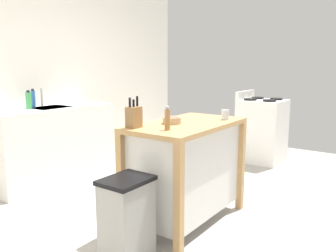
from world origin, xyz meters
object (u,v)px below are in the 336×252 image
(bowl_stoneware_deep, at_px, (172,120))
(bottle_dish_soap, at_px, (29,100))
(kitchen_island, at_px, (186,167))
(sink_faucet, at_px, (42,97))
(bottle_hand_soap, at_px, (33,99))
(stove, at_px, (262,130))
(pepper_grinder, at_px, (167,119))
(drinking_cup, at_px, (225,115))
(knife_block, at_px, (134,117))
(trash_bin, at_px, (127,220))

(bowl_stoneware_deep, bearing_deg, bottle_dish_soap, 93.31)
(kitchen_island, distance_m, bottle_dish_soap, 2.08)
(kitchen_island, relative_size, sink_faucet, 5.19)
(kitchen_island, height_order, sink_faucet, sink_faucet)
(kitchen_island, distance_m, bottle_hand_soap, 2.14)
(kitchen_island, height_order, bottle_hand_soap, bottle_hand_soap)
(sink_faucet, bearing_deg, stove, -39.89)
(pepper_grinder, height_order, stove, pepper_grinder)
(drinking_cup, height_order, bottle_dish_soap, bottle_dish_soap)
(sink_faucet, xyz_separation_m, stove, (2.31, -1.93, -0.55))
(knife_block, bearing_deg, drinking_cup, -27.25)
(trash_bin, relative_size, sink_faucet, 2.86)
(drinking_cup, bearing_deg, stove, 11.02)
(drinking_cup, distance_m, bottle_hand_soap, 2.32)
(knife_block, xyz_separation_m, bottle_dish_soap, (0.23, 1.79, 0.00))
(kitchen_island, bearing_deg, bottle_hand_soap, 93.17)
(pepper_grinder, bearing_deg, knife_block, 105.52)
(knife_block, distance_m, pepper_grinder, 0.29)
(bottle_dish_soap, distance_m, bottle_hand_soap, 0.13)
(sink_faucet, distance_m, bottle_hand_soap, 0.15)
(bottle_dish_soap, bearing_deg, bottle_hand_soap, 34.24)
(bowl_stoneware_deep, distance_m, bottle_hand_soap, 2.00)
(pepper_grinder, xyz_separation_m, stove, (2.72, 0.25, -0.54))
(kitchen_island, distance_m, trash_bin, 0.83)
(sink_faucet, bearing_deg, bowl_stoneware_deep, -93.98)
(stove, bearing_deg, trash_bin, -176.13)
(bottle_dish_soap, relative_size, stove, 0.21)
(drinking_cup, relative_size, trash_bin, 0.15)
(bottle_dish_soap, bearing_deg, knife_block, -97.26)
(bowl_stoneware_deep, xyz_separation_m, bottle_dish_soap, (-0.11, 1.93, 0.06))
(drinking_cup, bearing_deg, bowl_stoneware_deep, 148.89)
(bowl_stoneware_deep, relative_size, pepper_grinder, 0.85)
(bottle_dish_soap, bearing_deg, trash_bin, -106.18)
(kitchen_island, distance_m, knife_block, 0.70)
(bowl_stoneware_deep, height_order, sink_faucet, sink_faucet)
(kitchen_island, relative_size, stove, 1.12)
(kitchen_island, bearing_deg, sink_faucet, 89.16)
(pepper_grinder, bearing_deg, bottle_dish_soap, 85.80)
(kitchen_island, distance_m, bowl_stoneware_deep, 0.45)
(sink_faucet, height_order, bottle_hand_soap, bottle_hand_soap)
(bottle_dish_soap, relative_size, bottle_hand_soap, 0.97)
(trash_bin, xyz_separation_m, bottle_dish_soap, (0.59, 2.03, 0.68))
(trash_bin, bearing_deg, knife_block, 33.13)
(drinking_cup, bearing_deg, pepper_grinder, 169.40)
(kitchen_island, height_order, trash_bin, kitchen_island)
(pepper_grinder, bearing_deg, sink_faucet, 79.48)
(kitchen_island, relative_size, drinking_cup, 12.36)
(knife_block, bearing_deg, kitchen_island, -25.29)
(kitchen_island, bearing_deg, pepper_grinder, -170.52)
(pepper_grinder, bearing_deg, trash_bin, 174.70)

